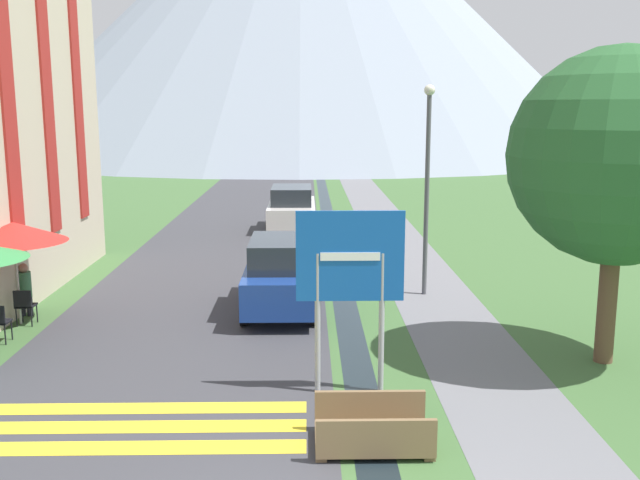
# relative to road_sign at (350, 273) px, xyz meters

# --- Properties ---
(ground_plane) EXTENTS (160.00, 160.00, 0.00)m
(ground_plane) POSITION_rel_road_sign_xyz_m (-0.97, 15.41, -2.14)
(ground_plane) COLOR #3D6033
(road) EXTENTS (6.40, 60.00, 0.01)m
(road) POSITION_rel_road_sign_xyz_m (-3.47, 25.41, -2.13)
(road) COLOR #38383D
(road) RESTS_ON ground_plane
(footpath) EXTENTS (2.20, 60.00, 0.01)m
(footpath) POSITION_rel_road_sign_xyz_m (2.63, 25.41, -2.13)
(footpath) COLOR slate
(footpath) RESTS_ON ground_plane
(drainage_channel) EXTENTS (0.60, 60.00, 0.00)m
(drainage_channel) POSITION_rel_road_sign_xyz_m (0.23, 25.41, -2.14)
(drainage_channel) COLOR black
(drainage_channel) RESTS_ON ground_plane
(crosswalk_marking) EXTENTS (5.44, 1.84, 0.01)m
(crosswalk_marking) POSITION_rel_road_sign_xyz_m (-3.47, -1.36, -2.13)
(crosswalk_marking) COLOR yellow
(crosswalk_marking) RESTS_ON ground_plane
(mountain_distant) EXTENTS (69.13, 69.13, 33.11)m
(mountain_distant) POSITION_rel_road_sign_xyz_m (-1.23, 71.42, 14.42)
(mountain_distant) COLOR gray
(mountain_distant) RESTS_ON ground_plane
(road_sign) EXTENTS (1.85, 0.11, 3.22)m
(road_sign) POSITION_rel_road_sign_xyz_m (0.00, 0.00, 0.00)
(road_sign) COLOR #9E9EA3
(road_sign) RESTS_ON ground_plane
(footbridge) EXTENTS (1.70, 1.10, 0.65)m
(footbridge) POSITION_rel_road_sign_xyz_m (0.23, -2.05, -1.91)
(footbridge) COLOR brown
(footbridge) RESTS_ON ground_plane
(parked_car_near) EXTENTS (1.79, 4.10, 1.82)m
(parked_car_near) POSITION_rel_road_sign_xyz_m (-1.37, 5.12, -1.23)
(parked_car_near) COLOR navy
(parked_car_near) RESTS_ON ground_plane
(parked_car_far) EXTENTS (1.94, 4.44, 1.82)m
(parked_car_far) POSITION_rel_road_sign_xyz_m (-1.34, 16.47, -1.23)
(parked_car_far) COLOR silver
(parked_car_far) RESTS_ON ground_plane
(cafe_chair_far_right) EXTENTS (0.40, 0.40, 0.85)m
(cafe_chair_far_right) POSITION_rel_road_sign_xyz_m (-7.86, 5.50, -1.62)
(cafe_chair_far_right) COLOR black
(cafe_chair_far_right) RESTS_ON ground_plane
(cafe_chair_middle) EXTENTS (0.40, 0.40, 0.85)m
(cafe_chair_middle) POSITION_rel_road_sign_xyz_m (-7.18, 3.98, -1.62)
(cafe_chair_middle) COLOR black
(cafe_chair_middle) RESTS_ON ground_plane
(cafe_umbrella_middle_red) EXTENTS (2.35, 2.35, 2.38)m
(cafe_umbrella_middle_red) POSITION_rel_road_sign_xyz_m (-7.36, 4.13, 0.01)
(cafe_umbrella_middle_red) COLOR #B7B2A8
(cafe_umbrella_middle_red) RESTS_ON ground_plane
(person_seated_far) EXTENTS (0.32, 0.32, 1.29)m
(person_seated_far) POSITION_rel_road_sign_xyz_m (-7.47, 4.77, -1.43)
(person_seated_far) COLOR #282833
(person_seated_far) RESTS_ON ground_plane
(streetlamp) EXTENTS (0.28, 0.28, 5.49)m
(streetlamp) POSITION_rel_road_sign_xyz_m (2.40, 6.59, 1.10)
(streetlamp) COLOR #515156
(streetlamp) RESTS_ON ground_plane
(tree_by_path) EXTENTS (4.11, 4.11, 6.08)m
(tree_by_path) POSITION_rel_road_sign_xyz_m (5.09, 1.43, 1.88)
(tree_by_path) COLOR brown
(tree_by_path) RESTS_ON ground_plane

